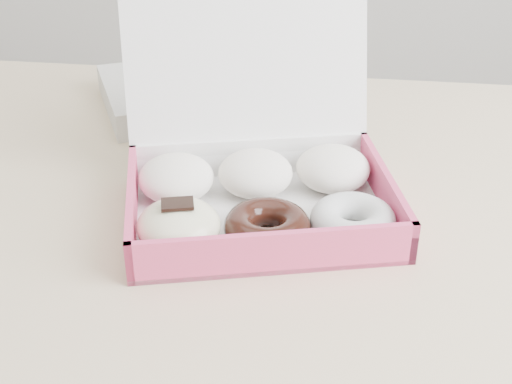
# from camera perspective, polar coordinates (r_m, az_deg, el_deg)

# --- Properties ---
(table) EXTENTS (1.20, 0.80, 0.75)m
(table) POSITION_cam_1_polar(r_m,az_deg,el_deg) (0.92, 1.49, -4.39)
(table) COLOR #D5B18C
(table) RESTS_ON ground
(donut_box) EXTENTS (0.36, 0.34, 0.22)m
(donut_box) POSITION_cam_1_polar(r_m,az_deg,el_deg) (0.82, 0.03, 0.58)
(donut_box) COLOR white
(donut_box) RESTS_ON table
(newspapers) EXTENTS (0.32, 0.30, 0.04)m
(newspapers) POSITION_cam_1_polar(r_m,az_deg,el_deg) (1.11, -5.26, 8.01)
(newspapers) COLOR silver
(newspapers) RESTS_ON table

